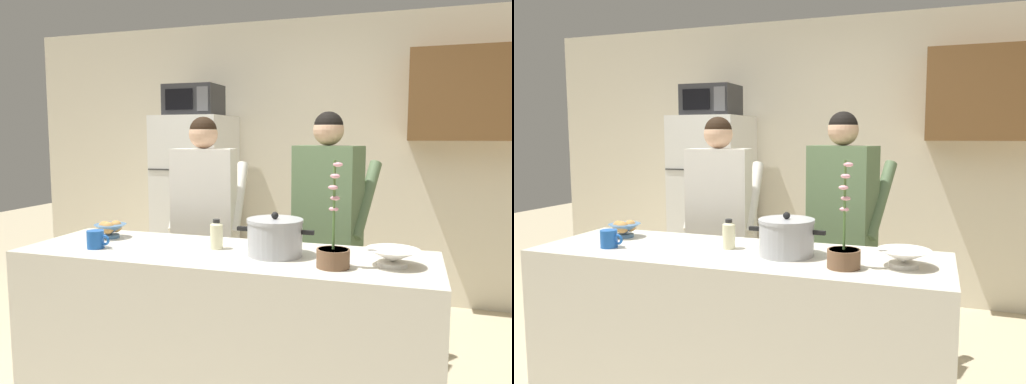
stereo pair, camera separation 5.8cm
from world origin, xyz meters
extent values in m
cube|color=beige|center=(0.00, 2.30, 1.30)|extent=(6.00, 0.12, 2.60)
cube|color=brown|center=(1.60, 2.07, 1.85)|extent=(1.47, 0.34, 0.75)
cube|color=silver|center=(0.00, 0.00, 0.46)|extent=(2.14, 0.68, 0.92)
cube|color=white|center=(-1.01, 1.85, 0.85)|extent=(0.64, 0.64, 1.70)
cube|color=#333333|center=(-1.01, 1.53, 1.22)|extent=(0.63, 0.01, 0.01)
cylinder|color=#B2B2B7|center=(-0.83, 1.50, 0.76)|extent=(0.02, 0.02, 0.76)
cube|color=#2D2D30|center=(-1.01, 1.83, 1.84)|extent=(0.48, 0.36, 0.28)
cube|color=black|center=(-1.07, 1.65, 1.84)|extent=(0.26, 0.01, 0.18)
cube|color=#59595B|center=(-0.84, 1.65, 1.84)|extent=(0.11, 0.01, 0.21)
cylinder|color=#726656|center=(-0.34, 0.71, 0.40)|extent=(0.11, 0.11, 0.80)
cylinder|color=#726656|center=(-0.49, 0.70, 0.40)|extent=(0.11, 0.11, 0.80)
cube|color=white|center=(-0.42, 0.70, 1.11)|extent=(0.44, 0.25, 0.63)
sphere|color=#D8A884|center=(-0.42, 0.70, 1.53)|extent=(0.19, 0.19, 0.19)
sphere|color=black|center=(-0.42, 0.70, 1.55)|extent=(0.18, 0.18, 0.18)
cylinder|color=white|center=(-0.23, 0.85, 1.09)|extent=(0.12, 0.38, 0.49)
cylinder|color=white|center=(-0.64, 0.80, 1.09)|extent=(0.12, 0.38, 0.49)
cylinder|color=#33384C|center=(0.47, 0.78, 0.41)|extent=(0.11, 0.11, 0.81)
cylinder|color=#33384C|center=(0.33, 0.83, 0.41)|extent=(0.11, 0.11, 0.81)
cube|color=#59724C|center=(0.40, 0.81, 1.13)|extent=(0.46, 0.32, 0.64)
sphere|color=#D8A884|center=(0.40, 0.81, 1.55)|extent=(0.20, 0.20, 0.20)
sphere|color=black|center=(0.40, 0.81, 1.58)|extent=(0.19, 0.19, 0.19)
cylinder|color=#59724C|center=(0.64, 0.86, 1.11)|extent=(0.19, 0.39, 0.49)
cylinder|color=#59724C|center=(0.23, 0.98, 1.11)|extent=(0.19, 0.39, 0.49)
cylinder|color=#ADAFB5|center=(0.27, 0.01, 1.00)|extent=(0.27, 0.27, 0.17)
cylinder|color=#ADAFB5|center=(0.27, 0.01, 1.09)|extent=(0.28, 0.28, 0.02)
sphere|color=black|center=(0.27, 0.01, 1.12)|extent=(0.04, 0.04, 0.04)
cube|color=black|center=(0.11, 0.01, 1.05)|extent=(0.06, 0.02, 0.02)
cube|color=black|center=(0.44, 0.01, 1.05)|extent=(0.06, 0.02, 0.02)
cylinder|color=#1E59B2|center=(-0.67, -0.14, 0.97)|extent=(0.09, 0.09, 0.10)
torus|color=#1E59B2|center=(-0.62, -0.14, 0.97)|extent=(0.06, 0.01, 0.06)
cylinder|color=#4C7299|center=(-0.76, 0.12, 0.93)|extent=(0.10, 0.10, 0.02)
cone|color=#4C7299|center=(-0.76, 0.12, 0.97)|extent=(0.19, 0.19, 0.06)
sphere|color=tan|center=(-0.78, 0.10, 0.98)|extent=(0.07, 0.07, 0.07)
sphere|color=tan|center=(-0.73, 0.14, 0.98)|extent=(0.07, 0.07, 0.07)
sphere|color=tan|center=(-0.75, 0.09, 0.98)|extent=(0.07, 0.07, 0.07)
cylinder|color=white|center=(0.84, -0.03, 0.93)|extent=(0.13, 0.13, 0.02)
cone|color=white|center=(0.84, -0.03, 0.97)|extent=(0.24, 0.24, 0.06)
cylinder|color=beige|center=(-0.06, 0.05, 0.98)|extent=(0.07, 0.07, 0.13)
cone|color=beige|center=(-0.06, 0.05, 1.06)|extent=(0.07, 0.07, 0.02)
cylinder|color=#262626|center=(-0.06, 0.05, 1.07)|extent=(0.04, 0.04, 0.02)
cylinder|color=brown|center=(0.59, -0.13, 0.96)|extent=(0.15, 0.15, 0.09)
cylinder|color=#38281E|center=(0.59, -0.13, 1.00)|extent=(0.14, 0.14, 0.01)
cylinder|color=#4C7238|center=(0.59, -0.13, 1.21)|extent=(0.01, 0.01, 0.40)
ellipsoid|color=pink|center=(0.58, -0.13, 1.19)|extent=(0.04, 0.03, 0.02)
ellipsoid|color=pink|center=(0.59, -0.13, 1.24)|extent=(0.04, 0.03, 0.02)
ellipsoid|color=pink|center=(0.58, -0.15, 1.29)|extent=(0.04, 0.03, 0.02)
ellipsoid|color=pink|center=(0.59, -0.15, 1.34)|extent=(0.04, 0.03, 0.02)
ellipsoid|color=pink|center=(0.60, -0.13, 1.39)|extent=(0.04, 0.03, 0.02)
camera|label=1|loc=(0.91, -2.28, 1.50)|focal=34.04mm
camera|label=2|loc=(0.96, -2.26, 1.50)|focal=34.04mm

